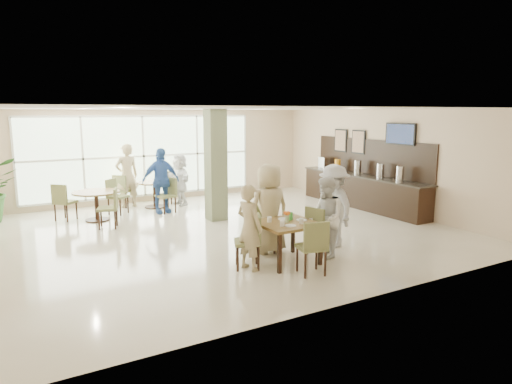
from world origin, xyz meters
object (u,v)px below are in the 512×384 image
round_table_left (96,198)px  adult_standing (127,176)px  teen_left (249,227)px  teen_far (269,209)px  adult_a (161,181)px  buffet_counter (362,188)px  teen_right (326,217)px  main_table (287,227)px  teen_standing (334,206)px  adult_b (180,180)px  round_table_right (155,188)px

round_table_left → adult_standing: size_ratio=0.63×
teen_left → teen_far: bearing=-66.2°
adult_standing → adult_a: bearing=110.1°
buffet_counter → teen_right: bearing=-140.5°
round_table_left → adult_standing: 1.70m
main_table → teen_standing: teen_standing is taller
teen_far → adult_standing: (-1.30, 5.71, 0.04)m
main_table → round_table_left: 5.65m
main_table → buffet_counter: (4.60, 3.02, -0.11)m
teen_left → round_table_left: bearing=1.6°
teen_left → adult_b: (0.95, 5.96, 0.00)m
round_table_right → teen_standing: teen_standing is taller
buffet_counter → adult_a: buffet_counter is taller
teen_right → adult_standing: 6.81m
teen_far → teen_standing: teen_far is taller
round_table_left → buffet_counter: 7.29m
main_table → teen_far: 0.70m
round_table_right → teen_standing: size_ratio=0.59×
teen_standing → adult_standing: size_ratio=0.92×
main_table → teen_far: (0.03, 0.67, 0.21)m
round_table_left → round_table_right: (1.78, 0.85, -0.03)m
round_table_right → adult_standing: (-0.67, 0.40, 0.37)m
adult_a → teen_far: bearing=-84.8°
adult_standing → main_table: bearing=94.8°
main_table → adult_b: 5.97m
teen_right → adult_standing: bearing=-141.7°
round_table_right → adult_b: (0.77, -0.01, 0.21)m
buffet_counter → adult_a: 5.70m
teen_right → buffet_counter: bearing=150.1°
round_table_right → teen_far: 5.36m
teen_left → adult_a: bearing=-16.9°
buffet_counter → adult_standing: size_ratio=2.56×
teen_left → teen_far: 1.06m
main_table → teen_far: size_ratio=0.59×
teen_standing → adult_standing: (-2.66, 6.00, 0.07)m
round_table_right → adult_a: adult_a is taller
buffet_counter → adult_a: (-5.27, 2.15, 0.34)m
round_table_left → teen_right: teen_right is taller
round_table_right → teen_left: 5.98m
teen_left → adult_b: same height
teen_right → adult_a: 5.48m
buffet_counter → adult_b: buffet_counter is taller
round_table_right → teen_far: bearing=-83.2°
round_table_left → teen_standing: teen_standing is taller
teen_left → teen_far: size_ratio=0.86×
adult_a → round_table_left: bearing=177.9°
round_table_right → teen_left: (-0.18, -5.98, 0.20)m
round_table_left → adult_standing: adult_standing is taller
buffet_counter → teen_far: buffet_counter is taller
round_table_right → adult_b: 0.79m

